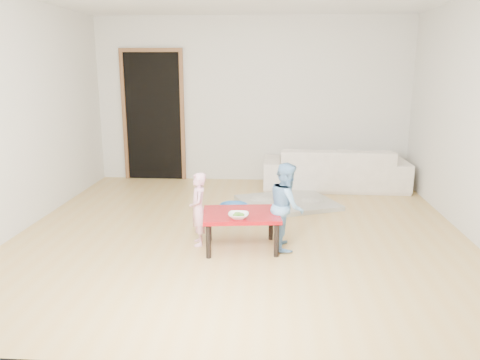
# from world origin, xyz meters

# --- Properties ---
(floor) EXTENTS (5.00, 5.00, 0.01)m
(floor) POSITION_xyz_m (0.00, 0.00, 0.00)
(floor) COLOR tan
(floor) RESTS_ON ground
(back_wall) EXTENTS (5.00, 0.02, 2.60)m
(back_wall) POSITION_xyz_m (0.00, 2.50, 1.30)
(back_wall) COLOR beige
(back_wall) RESTS_ON floor
(left_wall) EXTENTS (0.02, 5.00, 2.60)m
(left_wall) POSITION_xyz_m (-2.50, 0.00, 1.30)
(left_wall) COLOR beige
(left_wall) RESTS_ON floor
(right_wall) EXTENTS (0.02, 5.00, 2.60)m
(right_wall) POSITION_xyz_m (2.50, 0.00, 1.30)
(right_wall) COLOR beige
(right_wall) RESTS_ON floor
(doorway) EXTENTS (1.02, 0.08, 2.11)m
(doorway) POSITION_xyz_m (-1.60, 2.48, 1.02)
(doorway) COLOR brown
(doorway) RESTS_ON back_wall
(sofa) EXTENTS (2.17, 0.86, 0.63)m
(sofa) POSITION_xyz_m (1.30, 2.05, 0.32)
(sofa) COLOR white
(sofa) RESTS_ON floor
(cushion) EXTENTS (0.49, 0.46, 0.11)m
(cushion) POSITION_xyz_m (0.84, 1.92, 0.47)
(cushion) COLOR orange
(cushion) RESTS_ON sofa
(red_table) EXTENTS (0.83, 0.66, 0.38)m
(red_table) POSITION_xyz_m (0.04, -0.52, 0.19)
(red_table) COLOR maroon
(red_table) RESTS_ON floor
(bowl) EXTENTS (0.20, 0.20, 0.05)m
(bowl) POSITION_xyz_m (0.02, -0.68, 0.41)
(bowl) COLOR white
(bowl) RESTS_ON red_table
(broccoli) EXTENTS (0.12, 0.12, 0.06)m
(broccoli) POSITION_xyz_m (0.02, -0.68, 0.41)
(broccoli) COLOR #2D5919
(broccoli) RESTS_ON red_table
(child_pink) EXTENTS (0.24, 0.32, 0.77)m
(child_pink) POSITION_xyz_m (-0.42, -0.43, 0.39)
(child_pink) COLOR pink
(child_pink) RESTS_ON floor
(child_blue) EXTENTS (0.37, 0.46, 0.90)m
(child_blue) POSITION_xyz_m (0.50, -0.45, 0.45)
(child_blue) COLOR #569BC7
(child_blue) RESTS_ON floor
(basin) EXTENTS (0.36, 0.36, 0.11)m
(basin) POSITION_xyz_m (-0.14, 0.66, 0.06)
(basin) COLOR #3073B6
(basin) RESTS_ON floor
(blanket) EXTENTS (1.49, 1.38, 0.06)m
(blanket) POSITION_xyz_m (0.55, 1.08, 0.03)
(blanket) COLOR beige
(blanket) RESTS_ON floor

